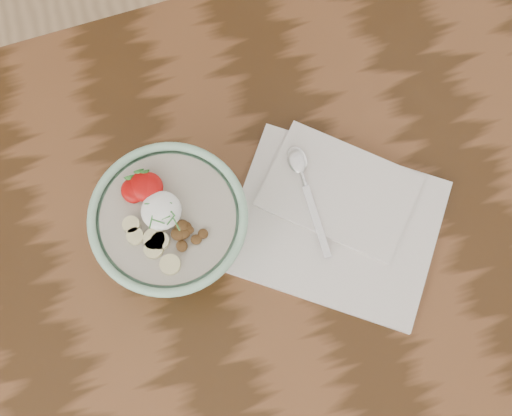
# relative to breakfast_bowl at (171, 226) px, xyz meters

# --- Properties ---
(table) EXTENTS (1.60, 0.90, 0.75)m
(table) POSITION_rel_breakfast_bowl_xyz_m (0.20, -0.09, -0.16)
(table) COLOR #351F0D
(table) RESTS_ON ground
(breakfast_bowl) EXTENTS (0.20, 0.20, 0.13)m
(breakfast_bowl) POSITION_rel_breakfast_bowl_xyz_m (0.00, 0.00, 0.00)
(breakfast_bowl) COLOR #91C3A2
(breakfast_bowl) RESTS_ON table
(napkin) EXTENTS (0.35, 0.34, 0.02)m
(napkin) POSITION_rel_breakfast_bowl_xyz_m (0.21, -0.04, -0.06)
(napkin) COLOR silver
(napkin) RESTS_ON table
(spoon) EXTENTS (0.03, 0.16, 0.01)m
(spoon) POSITION_rel_breakfast_bowl_xyz_m (0.19, 0.03, -0.05)
(spoon) COLOR silver
(spoon) RESTS_ON napkin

